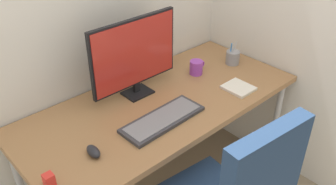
{
  "coord_description": "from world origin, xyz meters",
  "views": [
    {
      "loc": [
        -1.15,
        -1.32,
        1.91
      ],
      "look_at": [
        -0.01,
        -0.08,
        0.85
      ],
      "focal_mm": 38.87,
      "sensor_mm": 36.0,
      "label": 1
    }
  ],
  "objects": [
    {
      "name": "desk",
      "position": [
        0.0,
        0.0,
        0.69
      ],
      "size": [
        1.68,
        0.75,
        0.75
      ],
      "color": "#996B42",
      "rests_on": "ground_plane"
    },
    {
      "name": "monitor",
      "position": [
        -0.05,
        0.17,
        1.0
      ],
      "size": [
        0.57,
        0.13,
        0.46
      ],
      "color": "black",
      "rests_on": "desk"
    },
    {
      "name": "keyboard",
      "position": [
        -0.12,
        -0.15,
        0.76
      ],
      "size": [
        0.48,
        0.19,
        0.02
      ],
      "color": "#333338",
      "rests_on": "desk"
    },
    {
      "name": "mouse",
      "position": [
        -0.54,
        -0.13,
        0.77
      ],
      "size": [
        0.06,
        0.1,
        0.04
      ],
      "primitive_type": "ellipsoid",
      "rotation": [
        0.0,
        0.0,
        -0.07
      ],
      "color": "black",
      "rests_on": "desk"
    },
    {
      "name": "pen_holder",
      "position": [
        0.67,
        0.02,
        0.79
      ],
      "size": [
        0.09,
        0.09,
        0.16
      ],
      "color": "gray",
      "rests_on": "desk"
    },
    {
      "name": "notebook",
      "position": [
        0.44,
        -0.22,
        0.76
      ],
      "size": [
        0.15,
        0.17,
        0.02
      ],
      "primitive_type": "cube",
      "rotation": [
        0.0,
        0.0,
        0.0
      ],
      "color": "silver",
      "rests_on": "desk"
    },
    {
      "name": "coffee_mug",
      "position": [
        0.39,
        0.09,
        0.79
      ],
      "size": [
        0.12,
        0.08,
        0.09
      ],
      "color": "purple",
      "rests_on": "desk"
    },
    {
      "name": "desk_clamp_accessory",
      "position": [
        -0.78,
        -0.17,
        0.78
      ],
      "size": [
        0.04,
        0.04,
        0.07
      ],
      "primitive_type": "cube",
      "color": "red",
      "rests_on": "desk"
    }
  ]
}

